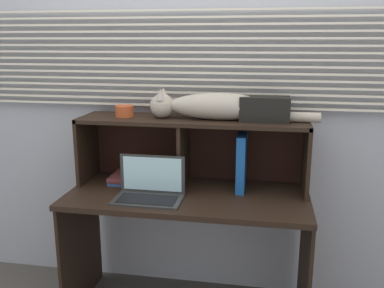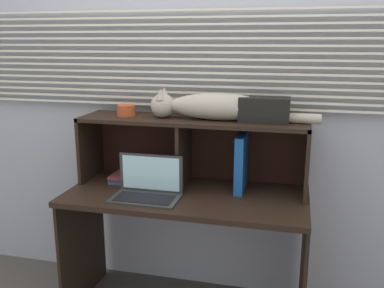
{
  "view_description": "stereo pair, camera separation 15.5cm",
  "coord_description": "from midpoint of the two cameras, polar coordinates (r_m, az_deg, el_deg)",
  "views": [
    {
      "loc": [
        0.41,
        -1.96,
        1.56
      ],
      "look_at": [
        0.0,
        0.34,
        0.99
      ],
      "focal_mm": 39.75,
      "sensor_mm": 36.0,
      "label": 1
    },
    {
      "loc": [
        0.56,
        -1.93,
        1.56
      ],
      "look_at": [
        0.0,
        0.34,
        0.99
      ],
      "focal_mm": 39.75,
      "sensor_mm": 36.0,
      "label": 2
    }
  ],
  "objects": [
    {
      "name": "binder_upright",
      "position": [
        2.39,
        4.85,
        -2.31
      ],
      "size": [
        0.05,
        0.25,
        0.32
      ],
      "primitive_type": "cube",
      "color": "#184F9C",
      "rests_on": "desk"
    },
    {
      "name": "small_basket",
      "position": [
        2.48,
        -10.81,
        4.35
      ],
      "size": [
        0.1,
        0.1,
        0.06
      ],
      "primitive_type": "cylinder",
      "color": "#B84924",
      "rests_on": "hutch_shelf_unit"
    },
    {
      "name": "cat",
      "position": [
        2.34,
        0.93,
        5.04
      ],
      "size": [
        0.93,
        0.16,
        0.17
      ],
      "color": "#B3A693",
      "rests_on": "hutch_shelf_unit"
    },
    {
      "name": "storage_box",
      "position": [
        2.32,
        7.84,
        4.68
      ],
      "size": [
        0.27,
        0.14,
        0.13
      ],
      "primitive_type": "cube",
      "color": "black",
      "rests_on": "hutch_shelf_unit"
    },
    {
      "name": "laptop",
      "position": [
        2.28,
        -7.67,
        -6.07
      ],
      "size": [
        0.36,
        0.21,
        0.22
      ],
      "color": "#2F2F2F",
      "rests_on": "desk"
    },
    {
      "name": "back_panel_with_blinds",
      "position": [
        2.56,
        -0.93,
        6.99
      ],
      "size": [
        4.4,
        0.08,
        2.5
      ],
      "color": "#AAABB6",
      "rests_on": "ground"
    },
    {
      "name": "hutch_shelf_unit",
      "position": [
        2.43,
        -1.82,
        0.86
      ],
      "size": [
        1.29,
        0.31,
        0.39
      ],
      "color": "black",
      "rests_on": "desk"
    },
    {
      "name": "book_stack",
      "position": [
        2.58,
        -10.68,
        -4.47
      ],
      "size": [
        0.15,
        0.22,
        0.04
      ],
      "color": "#2F4B83",
      "rests_on": "desk"
    },
    {
      "name": "desk",
      "position": [
        2.41,
        -2.45,
        -10.0
      ],
      "size": [
        1.32,
        0.61,
        0.74
      ],
      "color": "black",
      "rests_on": "ground"
    }
  ]
}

